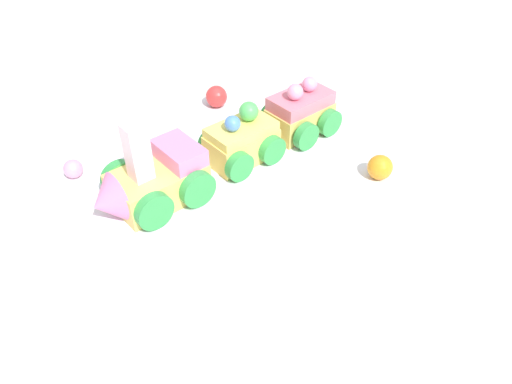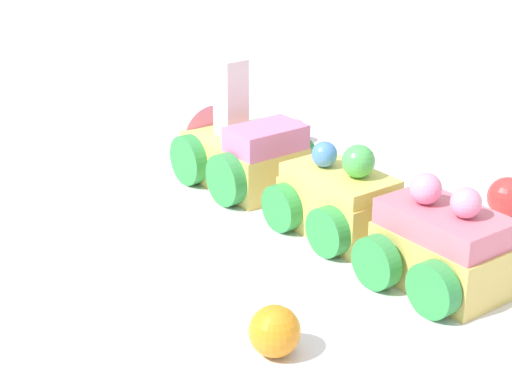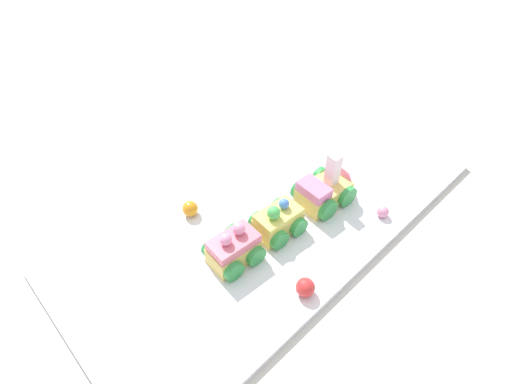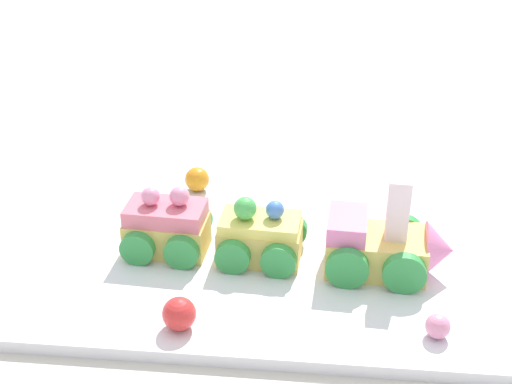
# 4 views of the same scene
# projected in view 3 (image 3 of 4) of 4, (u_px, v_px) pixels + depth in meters

# --- Properties ---
(ground_plane) EXTENTS (10.00, 10.00, 0.00)m
(ground_plane) POSITION_uv_depth(u_px,v_px,m) (273.00, 215.00, 0.71)
(ground_plane) COLOR beige
(display_board) EXTENTS (0.75, 0.36, 0.01)m
(display_board) POSITION_uv_depth(u_px,v_px,m) (273.00, 213.00, 0.71)
(display_board) COLOR white
(display_board) RESTS_ON ground_plane
(cake_train_locomotive) EXTENTS (0.12, 0.08, 0.10)m
(cake_train_locomotive) POSITION_uv_depth(u_px,v_px,m) (327.00, 188.00, 0.71)
(cake_train_locomotive) COLOR #EACC66
(cake_train_locomotive) RESTS_ON display_board
(cake_car_lemon) EXTENTS (0.08, 0.07, 0.07)m
(cake_car_lemon) POSITION_uv_depth(u_px,v_px,m) (278.00, 221.00, 0.66)
(cake_car_lemon) COLOR #EACC66
(cake_car_lemon) RESTS_ON display_board
(cake_car_strawberry) EXTENTS (0.08, 0.07, 0.07)m
(cake_car_strawberry) POSITION_uv_depth(u_px,v_px,m) (234.00, 249.00, 0.61)
(cake_car_strawberry) COLOR #EACC66
(cake_car_strawberry) RESTS_ON display_board
(gumball_red) EXTENTS (0.03, 0.03, 0.03)m
(gumball_red) POSITION_uv_depth(u_px,v_px,m) (305.00, 287.00, 0.58)
(gumball_red) COLOR red
(gumball_red) RESTS_ON display_board
(gumball_orange) EXTENTS (0.03, 0.03, 0.03)m
(gumball_orange) POSITION_uv_depth(u_px,v_px,m) (190.00, 209.00, 0.69)
(gumball_orange) COLOR orange
(gumball_orange) RESTS_ON display_board
(gumball_pink) EXTENTS (0.02, 0.02, 0.02)m
(gumball_pink) POSITION_uv_depth(u_px,v_px,m) (383.00, 212.00, 0.69)
(gumball_pink) COLOR pink
(gumball_pink) RESTS_ON display_board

